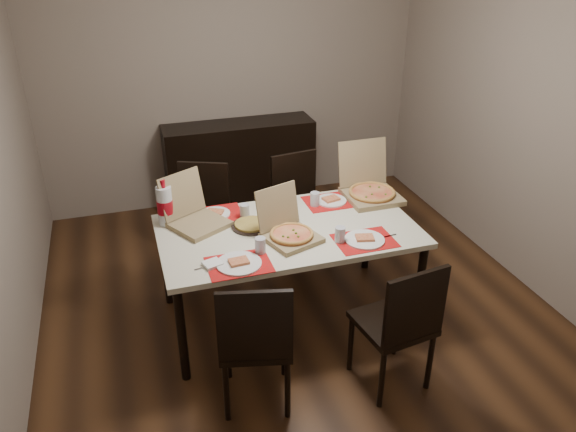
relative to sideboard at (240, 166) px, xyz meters
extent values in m
cube|color=#432814|center=(0.00, -1.78, -0.46)|extent=(3.80, 4.00, 0.02)
cube|color=gray|center=(0.00, 0.23, 0.85)|extent=(3.80, 0.02, 2.60)
cube|color=gray|center=(1.91, -1.78, 0.85)|extent=(0.02, 4.00, 2.60)
cube|color=black|center=(0.00, 0.00, 0.00)|extent=(1.50, 0.40, 0.90)
cube|color=beige|center=(-0.10, -1.95, 0.28)|extent=(1.80, 1.00, 0.04)
cylinder|color=black|center=(-0.94, -2.39, -0.10)|extent=(0.06, 0.06, 0.71)
cylinder|color=black|center=(0.74, -2.39, -0.10)|extent=(0.06, 0.06, 0.71)
cylinder|color=black|center=(-0.94, -1.51, -0.10)|extent=(0.06, 0.06, 0.71)
cylinder|color=black|center=(0.74, -1.51, -0.10)|extent=(0.06, 0.06, 0.71)
cube|color=black|center=(-0.53, -2.68, 0.00)|extent=(0.51, 0.51, 0.04)
cube|color=black|center=(-0.58, -2.86, 0.25)|extent=(0.42, 0.13, 0.46)
cylinder|color=black|center=(-0.75, -2.81, -0.24)|extent=(0.04, 0.04, 0.43)
cylinder|color=black|center=(-0.40, -2.90, -0.24)|extent=(0.04, 0.04, 0.43)
cylinder|color=black|center=(-0.66, -2.46, -0.24)|extent=(0.04, 0.04, 0.43)
cylinder|color=black|center=(-0.31, -2.55, -0.24)|extent=(0.04, 0.04, 0.43)
cube|color=black|center=(0.32, -2.79, 0.00)|extent=(0.48, 0.48, 0.04)
cube|color=black|center=(0.35, -2.97, 0.25)|extent=(0.42, 0.09, 0.46)
cylinder|color=black|center=(0.17, -2.99, -0.24)|extent=(0.04, 0.04, 0.43)
cylinder|color=black|center=(0.53, -2.94, -0.24)|extent=(0.04, 0.04, 0.43)
cylinder|color=black|center=(0.12, -2.63, -0.24)|extent=(0.04, 0.04, 0.43)
cylinder|color=black|center=(0.47, -2.58, -0.24)|extent=(0.04, 0.04, 0.43)
cube|color=black|center=(-0.60, -1.16, 0.00)|extent=(0.55, 0.55, 0.04)
cube|color=black|center=(-0.53, -0.99, 0.25)|extent=(0.40, 0.19, 0.46)
cylinder|color=black|center=(-0.36, -1.06, -0.24)|extent=(0.04, 0.04, 0.43)
cylinder|color=black|center=(-0.70, -0.93, -0.24)|extent=(0.04, 0.04, 0.43)
cylinder|color=black|center=(-0.50, -1.40, -0.24)|extent=(0.04, 0.04, 0.43)
cylinder|color=black|center=(-0.83, -1.26, -0.24)|extent=(0.04, 0.04, 0.43)
cube|color=black|center=(0.28, -1.20, 0.00)|extent=(0.47, 0.47, 0.04)
cube|color=black|center=(0.25, -1.01, 0.25)|extent=(0.42, 0.09, 0.46)
cylinder|color=black|center=(0.43, -0.99, -0.24)|extent=(0.04, 0.04, 0.43)
cylinder|color=black|center=(0.07, -1.04, -0.24)|extent=(0.04, 0.04, 0.43)
cylinder|color=black|center=(0.48, -1.35, -0.24)|extent=(0.04, 0.04, 0.43)
cylinder|color=black|center=(0.12, -1.40, -0.24)|extent=(0.04, 0.04, 0.43)
cube|color=red|center=(-0.53, -2.31, 0.30)|extent=(0.40, 0.30, 0.00)
cylinder|color=white|center=(-0.53, -2.31, 0.31)|extent=(0.29, 0.29, 0.01)
cube|color=#E0BB70|center=(-0.53, -2.31, 0.33)|extent=(0.13, 0.10, 0.02)
cylinder|color=#AFB0BA|center=(-0.37, -2.21, 0.36)|extent=(0.07, 0.07, 0.11)
cube|color=#B2B2B7|center=(-0.71, -2.27, 0.30)|extent=(0.20, 0.04, 0.00)
cube|color=white|center=(-0.69, -2.27, 0.31)|extent=(0.13, 0.13, 0.02)
cube|color=red|center=(0.35, -2.27, 0.30)|extent=(0.40, 0.30, 0.00)
cylinder|color=white|center=(0.35, -2.27, 0.31)|extent=(0.27, 0.27, 0.01)
cube|color=#E0BB70|center=(0.35, -2.27, 0.33)|extent=(0.14, 0.12, 0.02)
cylinder|color=#AFB0BA|center=(0.18, -2.23, 0.36)|extent=(0.07, 0.07, 0.11)
cube|color=#B2B2B7|center=(0.49, -2.27, 0.30)|extent=(0.20, 0.04, 0.00)
cube|color=red|center=(-0.55, -1.59, 0.30)|extent=(0.40, 0.30, 0.00)
cylinder|color=white|center=(-0.55, -1.59, 0.31)|extent=(0.23, 0.23, 0.01)
cube|color=#E0BB70|center=(-0.55, -1.59, 0.33)|extent=(0.15, 0.14, 0.02)
cylinder|color=#AFB0BA|center=(-0.35, -1.70, 0.36)|extent=(0.07, 0.07, 0.11)
cube|color=#B2B2B7|center=(-0.72, -1.64, 0.30)|extent=(0.20, 0.04, 0.00)
cube|color=white|center=(-0.71, -1.55, 0.31)|extent=(0.13, 0.13, 0.02)
cube|color=red|center=(0.35, -1.64, 0.30)|extent=(0.40, 0.30, 0.00)
cylinder|color=white|center=(0.35, -1.64, 0.31)|extent=(0.24, 0.24, 0.01)
cube|color=#E0BB70|center=(0.35, -1.64, 0.33)|extent=(0.14, 0.11, 0.02)
cylinder|color=#AFB0BA|center=(0.20, -1.67, 0.36)|extent=(0.07, 0.07, 0.11)
cube|color=#B2B2B7|center=(0.50, -1.61, 0.30)|extent=(0.20, 0.04, 0.00)
cube|color=white|center=(-0.09, -1.99, 0.31)|extent=(0.14, 0.15, 0.02)
cube|color=olive|center=(-0.12, -2.11, 0.32)|extent=(0.42, 0.42, 0.03)
cube|color=olive|center=(-0.17, -1.95, 0.48)|extent=(0.33, 0.18, 0.30)
cylinder|color=#E0BB70|center=(-0.12, -2.11, 0.34)|extent=(0.36, 0.36, 0.02)
cube|color=olive|center=(0.67, -1.68, 0.32)|extent=(0.40, 0.40, 0.04)
cube|color=olive|center=(0.67, -1.48, 0.52)|extent=(0.40, 0.09, 0.36)
cylinder|color=#E0BB70|center=(0.67, -1.68, 0.35)|extent=(0.34, 0.34, 0.02)
cube|color=olive|center=(-0.69, -1.73, 0.32)|extent=(0.47, 0.47, 0.03)
cube|color=olive|center=(-0.77, -1.58, 0.49)|extent=(0.34, 0.24, 0.31)
cylinder|color=black|center=(-0.34, -1.84, 0.31)|extent=(0.28, 0.28, 0.01)
cylinder|color=#AF9543|center=(-0.34, -1.84, 0.32)|extent=(0.23, 0.23, 0.02)
imported|color=white|center=(-0.08, -1.73, 0.31)|extent=(0.13, 0.13, 0.03)
cylinder|color=silver|center=(-0.90, -1.62, 0.44)|extent=(0.11, 0.11, 0.29)
cylinder|color=maroon|center=(-0.90, -1.62, 0.44)|extent=(0.11, 0.11, 0.10)
cylinder|color=maroon|center=(-0.90, -1.62, 0.61)|extent=(0.04, 0.04, 0.05)
camera|label=1|loc=(-1.13, -5.24, 2.20)|focal=35.00mm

